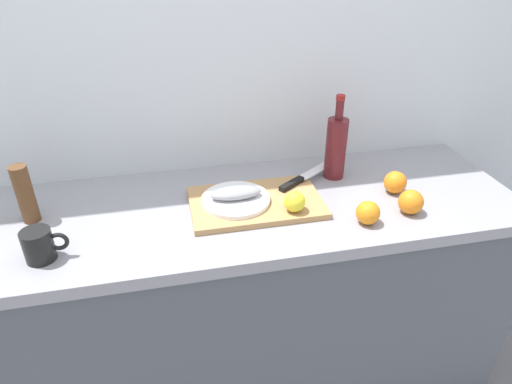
{
  "coord_description": "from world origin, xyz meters",
  "views": [
    {
      "loc": [
        -0.15,
        -1.24,
        1.68
      ],
      "look_at": [
        0.11,
        -0.01,
        0.95
      ],
      "focal_mm": 31.71,
      "sensor_mm": 36.0,
      "label": 1
    }
  ],
  "objects_px": {
    "cutting_board": "(256,203)",
    "pepper_mill": "(25,194)",
    "white_plate": "(236,200)",
    "wine_bottle": "(336,147)",
    "chef_knife": "(301,179)",
    "coffee_mug_0": "(40,245)",
    "orange_0": "(395,182)",
    "lemon_0": "(295,201)",
    "fish_fillet": "(236,193)"
  },
  "relations": [
    {
      "from": "white_plate",
      "to": "chef_knife",
      "type": "distance_m",
      "value": 0.26
    },
    {
      "from": "wine_bottle",
      "to": "pepper_mill",
      "type": "relative_size",
      "value": 1.63
    },
    {
      "from": "lemon_0",
      "to": "coffee_mug_0",
      "type": "distance_m",
      "value": 0.74
    },
    {
      "from": "lemon_0",
      "to": "fish_fillet",
      "type": "bearing_deg",
      "value": 151.34
    },
    {
      "from": "white_plate",
      "to": "coffee_mug_0",
      "type": "xyz_separation_m",
      "value": [
        -0.57,
        -0.15,
        0.02
      ]
    },
    {
      "from": "lemon_0",
      "to": "wine_bottle",
      "type": "relative_size",
      "value": 0.22
    },
    {
      "from": "white_plate",
      "to": "fish_fillet",
      "type": "bearing_deg",
      "value": 143.13
    },
    {
      "from": "lemon_0",
      "to": "wine_bottle",
      "type": "distance_m",
      "value": 0.32
    },
    {
      "from": "lemon_0",
      "to": "orange_0",
      "type": "relative_size",
      "value": 0.88
    },
    {
      "from": "fish_fillet",
      "to": "lemon_0",
      "type": "xyz_separation_m",
      "value": [
        0.17,
        -0.09,
        0.0
      ]
    },
    {
      "from": "chef_knife",
      "to": "orange_0",
      "type": "height_order",
      "value": "orange_0"
    },
    {
      "from": "fish_fillet",
      "to": "pepper_mill",
      "type": "bearing_deg",
      "value": 174.8
    },
    {
      "from": "white_plate",
      "to": "coffee_mug_0",
      "type": "relative_size",
      "value": 1.85
    },
    {
      "from": "cutting_board",
      "to": "coffee_mug_0",
      "type": "height_order",
      "value": "coffee_mug_0"
    },
    {
      "from": "white_plate",
      "to": "wine_bottle",
      "type": "bearing_deg",
      "value": 19.0
    },
    {
      "from": "fish_fillet",
      "to": "coffee_mug_0",
      "type": "bearing_deg",
      "value": -164.94
    },
    {
      "from": "lemon_0",
      "to": "orange_0",
      "type": "distance_m",
      "value": 0.39
    },
    {
      "from": "chef_knife",
      "to": "lemon_0",
      "type": "bearing_deg",
      "value": -147.95
    },
    {
      "from": "white_plate",
      "to": "orange_0",
      "type": "xyz_separation_m",
      "value": [
        0.55,
        -0.02,
        0.01
      ]
    },
    {
      "from": "cutting_board",
      "to": "fish_fillet",
      "type": "bearing_deg",
      "value": 176.41
    },
    {
      "from": "fish_fillet",
      "to": "cutting_board",
      "type": "bearing_deg",
      "value": -3.59
    },
    {
      "from": "white_plate",
      "to": "pepper_mill",
      "type": "xyz_separation_m",
      "value": [
        -0.63,
        0.06,
        0.07
      ]
    },
    {
      "from": "white_plate",
      "to": "wine_bottle",
      "type": "xyz_separation_m",
      "value": [
        0.39,
        0.13,
        0.09
      ]
    },
    {
      "from": "chef_knife",
      "to": "pepper_mill",
      "type": "relative_size",
      "value": 1.36
    },
    {
      "from": "pepper_mill",
      "to": "orange_0",
      "type": "bearing_deg",
      "value": -3.86
    },
    {
      "from": "cutting_board",
      "to": "white_plate",
      "type": "xyz_separation_m",
      "value": [
        -0.07,
        0.0,
        0.02
      ]
    },
    {
      "from": "lemon_0",
      "to": "white_plate",
      "type": "bearing_deg",
      "value": 151.34
    },
    {
      "from": "orange_0",
      "to": "pepper_mill",
      "type": "height_order",
      "value": "pepper_mill"
    },
    {
      "from": "orange_0",
      "to": "chef_knife",
      "type": "bearing_deg",
      "value": 159.72
    },
    {
      "from": "fish_fillet",
      "to": "lemon_0",
      "type": "bearing_deg",
      "value": -28.66
    },
    {
      "from": "orange_0",
      "to": "pepper_mill",
      "type": "xyz_separation_m",
      "value": [
        -1.18,
        0.08,
        0.06
      ]
    },
    {
      "from": "white_plate",
      "to": "fish_fillet",
      "type": "xyz_separation_m",
      "value": [
        -0.0,
        0.0,
        0.03
      ]
    },
    {
      "from": "cutting_board",
      "to": "lemon_0",
      "type": "height_order",
      "value": "lemon_0"
    },
    {
      "from": "pepper_mill",
      "to": "coffee_mug_0",
      "type": "bearing_deg",
      "value": -72.04
    },
    {
      "from": "chef_knife",
      "to": "pepper_mill",
      "type": "bearing_deg",
      "value": 147.68
    },
    {
      "from": "cutting_board",
      "to": "pepper_mill",
      "type": "bearing_deg",
      "value": 174.95
    },
    {
      "from": "chef_knife",
      "to": "wine_bottle",
      "type": "xyz_separation_m",
      "value": [
        0.14,
        0.04,
        0.09
      ]
    },
    {
      "from": "cutting_board",
      "to": "chef_knife",
      "type": "xyz_separation_m",
      "value": [
        0.18,
        0.09,
        0.02
      ]
    },
    {
      "from": "cutting_board",
      "to": "orange_0",
      "type": "relative_size",
      "value": 5.57
    },
    {
      "from": "chef_knife",
      "to": "coffee_mug_0",
      "type": "distance_m",
      "value": 0.85
    },
    {
      "from": "lemon_0",
      "to": "pepper_mill",
      "type": "bearing_deg",
      "value": 169.4
    },
    {
      "from": "chef_knife",
      "to": "pepper_mill",
      "type": "height_order",
      "value": "pepper_mill"
    },
    {
      "from": "chef_knife",
      "to": "white_plate",
      "type": "bearing_deg",
      "value": 165.31
    },
    {
      "from": "coffee_mug_0",
      "to": "pepper_mill",
      "type": "distance_m",
      "value": 0.23
    },
    {
      "from": "pepper_mill",
      "to": "cutting_board",
      "type": "bearing_deg",
      "value": -5.05
    },
    {
      "from": "cutting_board",
      "to": "orange_0",
      "type": "xyz_separation_m",
      "value": [
        0.48,
        -0.02,
        0.03
      ]
    },
    {
      "from": "pepper_mill",
      "to": "wine_bottle",
      "type": "bearing_deg",
      "value": 4.23
    },
    {
      "from": "fish_fillet",
      "to": "white_plate",
      "type": "bearing_deg",
      "value": -36.87
    },
    {
      "from": "lemon_0",
      "to": "pepper_mill",
      "type": "relative_size",
      "value": 0.36
    },
    {
      "from": "chef_knife",
      "to": "wine_bottle",
      "type": "height_order",
      "value": "wine_bottle"
    }
  ]
}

